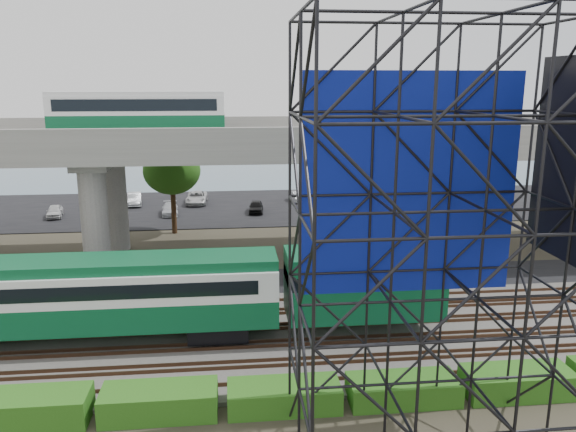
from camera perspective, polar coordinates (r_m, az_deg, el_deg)
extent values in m
plane|color=#474233|center=(28.01, -3.38, -14.27)|extent=(140.00, 140.00, 0.00)
cube|color=slate|center=(29.75, -3.57, -12.32)|extent=(90.00, 12.00, 0.20)
cube|color=black|center=(37.61, -4.13, -6.78)|extent=(90.00, 5.00, 0.08)
cube|color=black|center=(60.21, -4.87, 0.94)|extent=(90.00, 18.00, 0.08)
cube|color=slate|center=(81.83, -5.19, 4.24)|extent=(140.00, 40.00, 0.03)
cube|color=#472D1E|center=(25.50, -3.10, -16.55)|extent=(90.00, 0.08, 0.16)
cube|color=#472D1E|center=(26.75, -3.26, -15.01)|extent=(90.00, 0.08, 0.16)
cube|color=#472D1E|center=(27.25, -3.32, -14.45)|extent=(90.00, 0.08, 0.16)
cube|color=#472D1E|center=(28.53, -3.46, -13.10)|extent=(90.00, 0.08, 0.16)
cube|color=#472D1E|center=(29.03, -3.51, -12.61)|extent=(90.00, 0.08, 0.16)
cube|color=#472D1E|center=(30.33, -3.63, -11.42)|extent=(90.00, 0.08, 0.16)
cube|color=#472D1E|center=(30.84, -3.68, -10.98)|extent=(90.00, 0.08, 0.16)
cube|color=#472D1E|center=(32.15, -3.78, -9.93)|extent=(90.00, 0.08, 0.16)
cube|color=#472D1E|center=(32.67, -3.82, -9.54)|extent=(90.00, 0.08, 0.16)
cube|color=#472D1E|center=(34.00, -3.92, -8.60)|extent=(90.00, 0.08, 0.16)
cube|color=black|center=(29.45, -7.08, -11.16)|extent=(3.00, 2.20, 0.90)
cube|color=#0B522D|center=(29.88, -19.87, -9.12)|extent=(19.00, 3.00, 1.40)
cube|color=white|center=(29.38, -20.09, -6.50)|extent=(19.00, 3.00, 1.50)
cube|color=#0B522D|center=(29.07, -20.25, -4.64)|extent=(19.00, 2.60, 0.50)
cube|color=black|center=(29.13, -18.18, -6.41)|extent=(15.00, 3.06, 0.70)
cube|color=#0B522D|center=(29.39, 7.67, -6.70)|extent=(8.00, 3.00, 3.40)
cube|color=#9E9B93|center=(41.04, -4.58, 7.22)|extent=(80.00, 12.00, 1.20)
cube|color=#9E9B93|center=(35.20, -4.38, 8.08)|extent=(80.00, 0.50, 1.10)
cube|color=#9E9B93|center=(46.66, -4.79, 9.38)|extent=(80.00, 0.50, 1.10)
cylinder|color=#9E9B93|center=(39.41, -19.01, -0.53)|extent=(1.80, 1.80, 8.00)
cylinder|color=#9E9B93|center=(46.09, -17.12, 1.55)|extent=(1.80, 1.80, 8.00)
cube|color=#9E9B93|center=(42.11, -18.35, 5.50)|extent=(2.40, 9.00, 0.60)
cylinder|color=#9E9B93|center=(39.90, 10.18, 0.16)|extent=(1.80, 1.80, 8.00)
cylinder|color=#9E9B93|center=(46.51, 7.83, 2.13)|extent=(1.80, 1.80, 8.00)
cube|color=#9E9B93|center=(42.57, 9.10, 6.09)|extent=(2.40, 9.00, 0.60)
cylinder|color=#9E9B93|center=(53.68, 26.86, 2.31)|extent=(1.80, 1.80, 8.00)
cube|color=black|center=(41.42, -14.83, 8.20)|extent=(12.00, 2.50, 0.70)
cube|color=#0B522D|center=(41.36, -14.90, 9.30)|extent=(12.00, 2.50, 0.90)
cube|color=white|center=(41.30, -14.99, 10.82)|extent=(12.00, 2.50, 1.30)
cube|color=black|center=(41.30, -14.99, 10.89)|extent=(11.00, 2.56, 0.80)
cube|color=white|center=(41.28, -15.06, 11.93)|extent=(12.00, 2.40, 0.30)
cube|color=navy|center=(21.24, 12.35, 3.06)|extent=(8.10, 0.08, 8.25)
cube|color=#265914|center=(25.27, -24.78, -17.34)|extent=(4.60, 1.80, 1.20)
cube|color=#265914|center=(24.16, -12.91, -17.92)|extent=(4.60, 1.80, 1.15)
cube|color=#265914|center=(24.08, -0.41, -17.83)|extent=(4.60, 1.80, 1.03)
cube|color=#265914|center=(24.99, 11.60, -16.89)|extent=(4.60, 1.80, 1.01)
cube|color=#265914|center=(26.79, 22.25, -15.34)|extent=(4.60, 1.80, 1.12)
cylinder|color=#382314|center=(41.56, 15.40, -1.86)|extent=(0.44, 0.44, 4.80)
ellipsoid|color=#265914|center=(40.86, 15.68, 2.48)|extent=(4.94, 4.94, 4.18)
cylinder|color=#382314|center=(50.18, -11.55, 0.95)|extent=(0.44, 0.44, 4.80)
ellipsoid|color=#265914|center=(49.61, -11.72, 4.56)|extent=(4.94, 4.94, 4.18)
imported|color=silver|center=(59.70, -22.62, 0.44)|extent=(1.98, 3.62, 1.17)
imported|color=#A4A8AB|center=(62.88, -15.32, 1.69)|extent=(1.97, 4.15, 1.31)
imported|color=silver|center=(57.47, -11.89, 0.70)|extent=(1.85, 3.91, 1.10)
imported|color=#BCBCBC|center=(62.13, -9.26, 1.85)|extent=(2.23, 4.69, 1.29)
imported|color=black|center=(57.19, -3.27, 0.95)|extent=(1.66, 3.56, 1.18)
imported|color=#A2A4A9|center=(62.47, 0.98, 2.00)|extent=(1.55, 3.46, 1.10)
imported|color=silver|center=(59.05, 8.84, 1.20)|extent=(2.61, 4.30, 1.17)
imported|color=silver|center=(64.16, 9.03, 2.18)|extent=(2.40, 4.51, 1.21)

